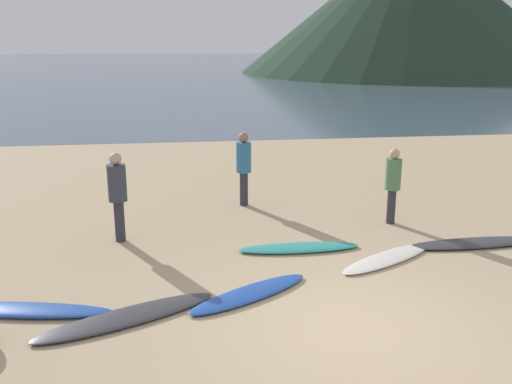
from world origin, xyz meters
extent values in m
cube|color=tan|center=(0.00, 10.00, -0.10)|extent=(120.00, 120.00, 0.20)
cube|color=#475B6B|center=(0.00, 63.98, 0.00)|extent=(140.00, 100.00, 0.01)
cone|color=#1E3323|center=(21.28, 50.92, 6.84)|extent=(34.43, 34.43, 13.68)
ellipsoid|color=#1E479E|center=(-4.49, 1.07, 0.05)|extent=(2.64, 0.94, 0.09)
ellipsoid|color=#333338|center=(-3.02, 0.69, 0.04)|extent=(2.60, 1.61, 0.08)
ellipsoid|color=#1E479E|center=(-1.26, 1.18, 0.04)|extent=(2.09, 1.54, 0.08)
ellipsoid|color=teal|center=(-0.15, 2.93, 0.04)|extent=(2.23, 0.53, 0.09)
ellipsoid|color=silver|center=(1.30, 2.26, 0.03)|extent=(2.18, 1.57, 0.07)
ellipsoid|color=#333338|center=(3.13, 2.74, 0.04)|extent=(2.64, 0.65, 0.08)
cylinder|color=#2D2D38|center=(2.05, 4.17, 0.37)|extent=(0.17, 0.17, 0.73)
cylinder|color=#4C7A4C|center=(2.05, 4.17, 1.05)|extent=(0.32, 0.32, 0.64)
sphere|color=tan|center=(2.05, 4.17, 1.47)|extent=(0.21, 0.21, 0.21)
cylinder|color=#2D2D38|center=(-0.82, 5.85, 0.39)|extent=(0.19, 0.19, 0.78)
cylinder|color=teal|center=(-0.82, 5.85, 1.12)|extent=(0.34, 0.34, 0.68)
sphere|color=#936B4C|center=(-0.82, 5.85, 1.57)|extent=(0.22, 0.22, 0.22)
cylinder|color=#2D2D38|center=(-3.41, 3.84, 0.40)|extent=(0.19, 0.19, 0.79)
cylinder|color=#333842|center=(-3.41, 3.84, 1.14)|extent=(0.34, 0.34, 0.69)
sphere|color=tan|center=(-3.41, 3.84, 1.59)|extent=(0.22, 0.22, 0.22)
camera|label=1|loc=(-2.19, -6.50, 3.78)|focal=39.64mm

